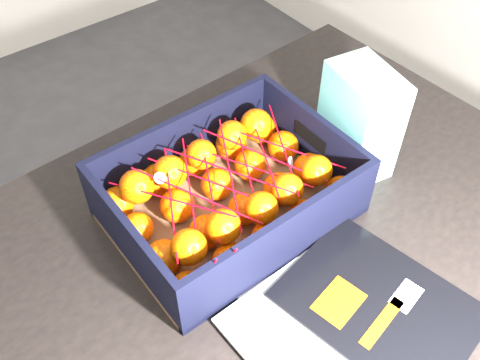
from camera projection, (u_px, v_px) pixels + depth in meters
table at (252, 276)px, 0.99m from camera, size 1.23×0.84×0.75m
magazine_stack at (351, 328)px, 0.80m from camera, size 0.34×0.31×0.02m
produce_crate at (229, 197)px, 0.93m from camera, size 0.39×0.30×0.13m
clementine_heap at (228, 192)px, 0.92m from camera, size 0.38×0.28×0.11m
mesh_net at (229, 178)px, 0.88m from camera, size 0.33×0.26×0.09m
retail_carton at (359, 121)px, 0.97m from camera, size 0.12×0.15×0.20m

